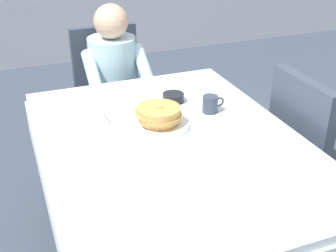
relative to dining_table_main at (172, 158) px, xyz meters
The scene contains 13 objects.
dining_table_main is the anchor object (origin of this frame).
chair_diner 1.18m from the dining_table_main, 89.50° to the left, with size 0.44×0.45×0.93m.
diner_person 1.01m from the dining_table_main, 89.42° to the left, with size 0.40×0.43×1.12m.
chair_right_side 0.78m from the dining_table_main, ahead, with size 0.45×0.44×0.93m.
plate_breakfast 0.17m from the dining_table_main, 93.74° to the left, with size 0.28×0.28×0.02m, color white.
breakfast_stack 0.21m from the dining_table_main, 93.98° to the left, with size 0.21×0.21×0.09m.
cup_coffee 0.36m from the dining_table_main, 35.16° to the left, with size 0.11×0.08×0.08m.
bowl_butter 0.42m from the dining_table_main, 67.77° to the left, with size 0.11×0.11×0.04m, color black.
syrup_pitcher 0.38m from the dining_table_main, 132.52° to the left, with size 0.08×0.08×0.07m.
fork_left_of_plate 0.25m from the dining_table_main, 148.19° to the left, with size 0.18×0.01×0.01m, color silver.
knife_right_of_plate 0.24m from the dining_table_main, 34.40° to the left, with size 0.20×0.01×0.01m, color silver.
spoon_near_edge 0.18m from the dining_table_main, 85.51° to the right, with size 0.15×0.01×0.01m, color silver.
napkin_folded 0.33m from the dining_table_main, behind, with size 0.17×0.12×0.01m, color white.
Camera 1 is at (-0.63, -1.56, 1.69)m, focal length 47.24 mm.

